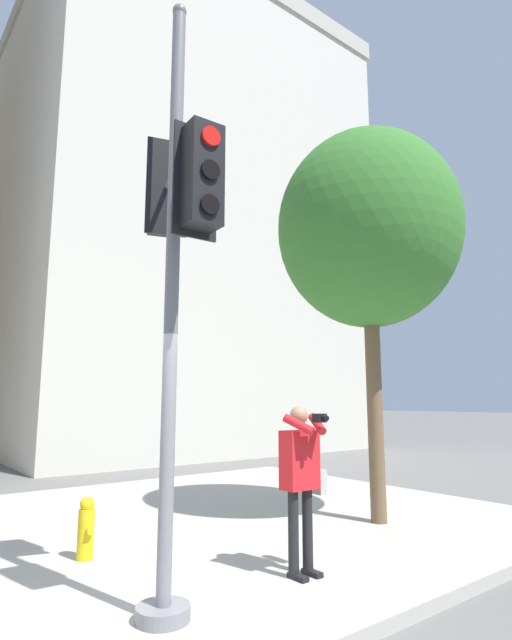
{
  "coord_description": "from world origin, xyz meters",
  "views": [
    {
      "loc": [
        -1.49,
        -3.34,
        1.92
      ],
      "look_at": [
        1.58,
        0.58,
        2.72
      ],
      "focal_mm": 28.0,
      "sensor_mm": 36.0,
      "label": 1
    }
  ],
  "objects_px": {
    "person_photographer": "(302,472)",
    "street_tree": "(368,230)",
    "fire_hydrant": "(86,528)",
    "traffic_signal_pole": "(177,248)"
  },
  "relations": [
    {
      "from": "person_photographer",
      "to": "traffic_signal_pole",
      "type": "bearing_deg",
      "value": -177.28
    },
    {
      "from": "fire_hydrant",
      "to": "person_photographer",
      "type": "bearing_deg",
      "value": -50.27
    },
    {
      "from": "traffic_signal_pole",
      "to": "person_photographer",
      "type": "relative_size",
      "value": 3.3
    },
    {
      "from": "fire_hydrant",
      "to": "street_tree",
      "type": "bearing_deg",
      "value": -13.1
    },
    {
      "from": "person_photographer",
      "to": "street_tree",
      "type": "distance_m",
      "value": 4.37
    },
    {
      "from": "traffic_signal_pole",
      "to": "fire_hydrant",
      "type": "distance_m",
      "value": 3.46
    },
    {
      "from": "traffic_signal_pole",
      "to": "fire_hydrant",
      "type": "relative_size",
      "value": 8.29
    },
    {
      "from": "traffic_signal_pole",
      "to": "street_tree",
      "type": "relative_size",
      "value": 0.92
    },
    {
      "from": "person_photographer",
      "to": "street_tree",
      "type": "relative_size",
      "value": 0.28
    },
    {
      "from": "person_photographer",
      "to": "street_tree",
      "type": "xyz_separation_m",
      "value": [
        2.45,
        0.97,
        3.48
      ]
    }
  ]
}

